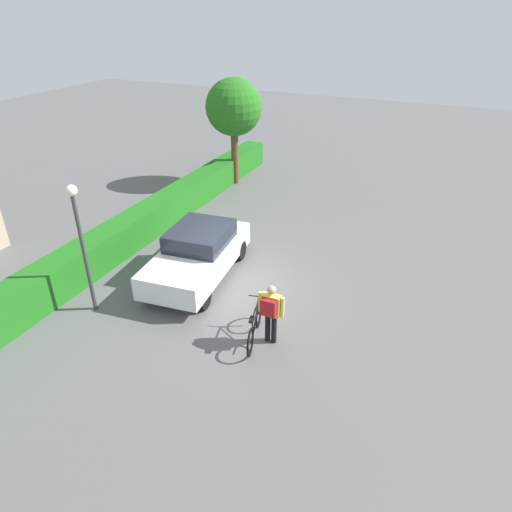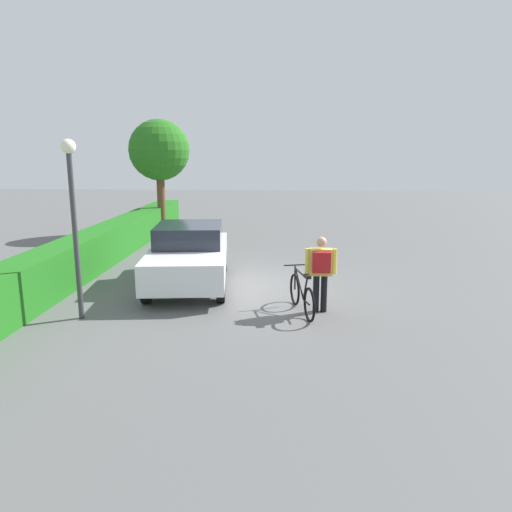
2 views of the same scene
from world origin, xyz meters
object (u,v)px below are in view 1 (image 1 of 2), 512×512
parked_car_near (198,253)px  person_rider (271,310)px  tree_kerbside (234,108)px  bicycle (255,327)px  street_lamp (80,231)px

parked_car_near → person_rider: bearing=-121.9°
tree_kerbside → parked_car_near: bearing=-161.1°
person_rider → tree_kerbside: 11.35m
parked_car_near → tree_kerbside: 8.41m
bicycle → street_lamp: size_ratio=0.50×
parked_car_near → street_lamp: (-2.61, 1.67, 1.56)m
street_lamp → bicycle: bearing=-82.1°
bicycle → tree_kerbside: size_ratio=0.39×
person_rider → street_lamp: bearing=98.0°
street_lamp → tree_kerbside: tree_kerbside is taller
bicycle → street_lamp: street_lamp is taller
parked_car_near → person_rider: person_rider is taller
bicycle → tree_kerbside: (9.59, 5.33, 2.89)m
parked_car_near → person_rider: 3.66m
parked_car_near → bicycle: size_ratio=2.49×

